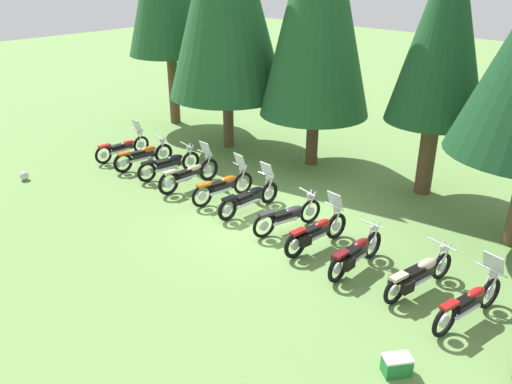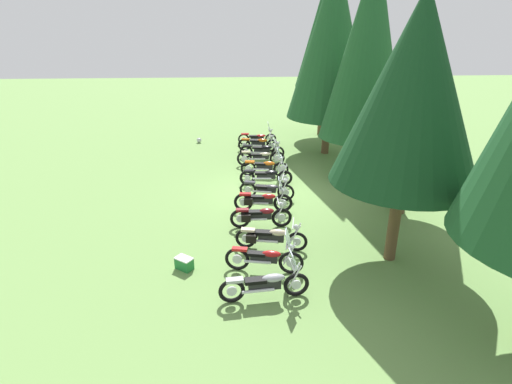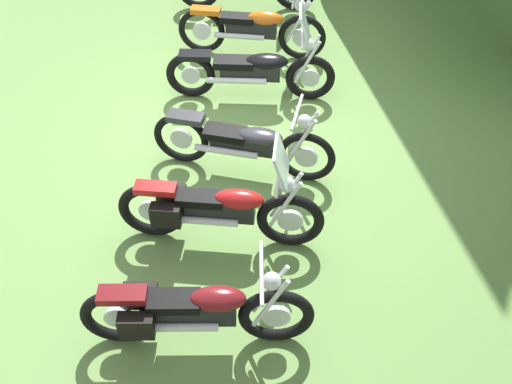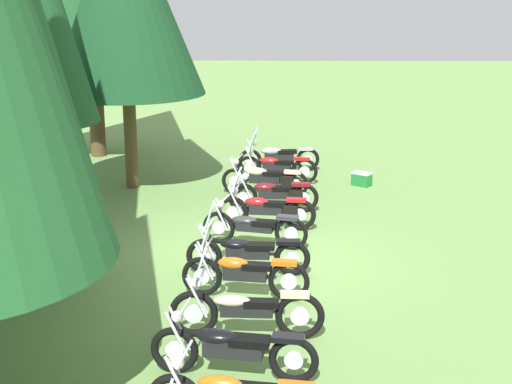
{
  "view_description": "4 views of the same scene",
  "coord_description": "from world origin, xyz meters",
  "px_view_note": "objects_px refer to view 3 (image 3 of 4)",
  "views": [
    {
      "loc": [
        8.84,
        -9.78,
        6.87
      ],
      "look_at": [
        -0.79,
        0.53,
        0.52
      ],
      "focal_mm": 36.91,
      "sensor_mm": 36.0,
      "label": 1
    },
    {
      "loc": [
        15.9,
        -1.26,
        6.65
      ],
      "look_at": [
        1.59,
        -0.36,
        0.67
      ],
      "focal_mm": 28.45,
      "sensor_mm": 36.0,
      "label": 2
    },
    {
      "loc": [
        6.71,
        0.2,
        5.24
      ],
      "look_at": [
        2.15,
        0.26,
        0.92
      ],
      "focal_mm": 44.68,
      "sensor_mm": 36.0,
      "label": 3
    },
    {
      "loc": [
        -13.99,
        -0.08,
        5.29
      ],
      "look_at": [
        1.7,
        0.1,
        0.92
      ],
      "focal_mm": 52.57,
      "sensor_mm": 36.0,
      "label": 4
    }
  ],
  "objects_px": {
    "motorcycle_4": "(254,27)",
    "motorcycle_5": "(253,70)",
    "motorcycle_7": "(218,208)",
    "motorcycle_8": "(193,310)",
    "motorcycle_6": "(244,142)"
  },
  "relations": [
    {
      "from": "motorcycle_8",
      "to": "motorcycle_7",
      "type": "bearing_deg",
      "value": 82.04
    },
    {
      "from": "motorcycle_4",
      "to": "motorcycle_6",
      "type": "relative_size",
      "value": 1.01
    },
    {
      "from": "motorcycle_4",
      "to": "motorcycle_8",
      "type": "relative_size",
      "value": 1.03
    },
    {
      "from": "motorcycle_5",
      "to": "motorcycle_8",
      "type": "bearing_deg",
      "value": -95.1
    },
    {
      "from": "motorcycle_6",
      "to": "motorcycle_7",
      "type": "bearing_deg",
      "value": -89.6
    },
    {
      "from": "motorcycle_5",
      "to": "motorcycle_8",
      "type": "height_order",
      "value": "motorcycle_5"
    },
    {
      "from": "motorcycle_4",
      "to": "motorcycle_5",
      "type": "relative_size",
      "value": 0.95
    },
    {
      "from": "motorcycle_6",
      "to": "motorcycle_8",
      "type": "xyz_separation_m",
      "value": [
        2.45,
        -0.47,
        0.01
      ]
    },
    {
      "from": "motorcycle_6",
      "to": "motorcycle_8",
      "type": "bearing_deg",
      "value": -86.92
    },
    {
      "from": "motorcycle_4",
      "to": "motorcycle_5",
      "type": "xyz_separation_m",
      "value": [
        1.12,
        -0.03,
        -0.02
      ]
    },
    {
      "from": "motorcycle_7",
      "to": "motorcycle_5",
      "type": "bearing_deg",
      "value": 88.03
    },
    {
      "from": "motorcycle_4",
      "to": "motorcycle_7",
      "type": "xyz_separation_m",
      "value": [
        3.82,
        -0.43,
        -0.01
      ]
    },
    {
      "from": "motorcycle_4",
      "to": "motorcycle_8",
      "type": "height_order",
      "value": "motorcycle_4"
    },
    {
      "from": "motorcycle_4",
      "to": "motorcycle_7",
      "type": "bearing_deg",
      "value": -88.03
    },
    {
      "from": "motorcycle_5",
      "to": "motorcycle_7",
      "type": "height_order",
      "value": "motorcycle_7"
    }
  ]
}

